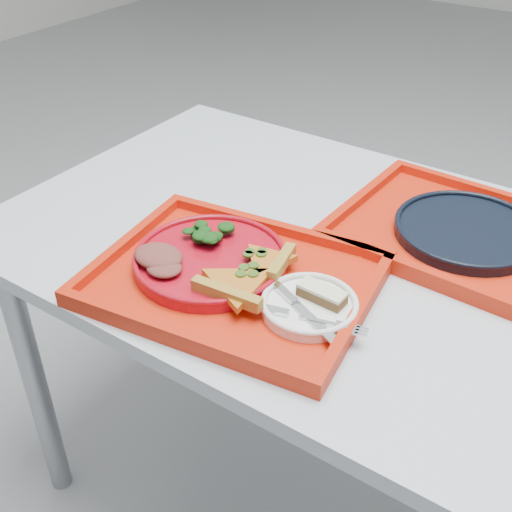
# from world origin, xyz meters

# --- Properties ---
(table) EXTENTS (1.60, 0.80, 0.75)m
(table) POSITION_xyz_m (0.00, 0.00, 0.68)
(table) COLOR #AEB8C3
(table) RESTS_ON ground
(tray_main) EXTENTS (0.49, 0.41, 0.01)m
(tray_main) POSITION_xyz_m (-0.25, -0.20, 0.76)
(tray_main) COLOR red
(tray_main) RESTS_ON table
(tray_far) EXTENTS (0.46, 0.37, 0.01)m
(tray_far) POSITION_xyz_m (0.02, 0.15, 0.76)
(tray_far) COLOR red
(tray_far) RESTS_ON table
(dinner_plate) EXTENTS (0.26, 0.26, 0.02)m
(dinner_plate) POSITION_xyz_m (-0.31, -0.19, 0.77)
(dinner_plate) COLOR #A40A19
(dinner_plate) RESTS_ON tray_main
(side_plate) EXTENTS (0.15, 0.15, 0.01)m
(side_plate) POSITION_xyz_m (-0.11, -0.20, 0.77)
(side_plate) COLOR white
(side_plate) RESTS_ON tray_main
(navy_plate) EXTENTS (0.26, 0.26, 0.02)m
(navy_plate) POSITION_xyz_m (0.02, 0.15, 0.77)
(navy_plate) COLOR black
(navy_plate) RESTS_ON tray_far
(pizza_slice_a) EXTENTS (0.13, 0.15, 0.02)m
(pizza_slice_a) POSITION_xyz_m (-0.22, -0.23, 0.79)
(pizza_slice_a) COLOR gold
(pizza_slice_a) RESTS_ON dinner_plate
(pizza_slice_b) EXTENTS (0.12, 0.11, 0.02)m
(pizza_slice_b) POSITION_xyz_m (-0.22, -0.15, 0.79)
(pizza_slice_b) COLOR gold
(pizza_slice_b) RESTS_ON dinner_plate
(salad_heap) EXTENTS (0.08, 0.07, 0.04)m
(salad_heap) POSITION_xyz_m (-0.35, -0.14, 0.80)
(salad_heap) COLOR black
(salad_heap) RESTS_ON dinner_plate
(meat_portion) EXTENTS (0.09, 0.07, 0.03)m
(meat_portion) POSITION_xyz_m (-0.37, -0.25, 0.79)
(meat_portion) COLOR brown
(meat_portion) RESTS_ON dinner_plate
(dessert_bar) EXTENTS (0.08, 0.03, 0.02)m
(dessert_bar) POSITION_xyz_m (-0.10, -0.18, 0.79)
(dessert_bar) COLOR #482C18
(dessert_bar) RESTS_ON side_plate
(knife) EXTENTS (0.18, 0.09, 0.01)m
(knife) POSITION_xyz_m (-0.11, -0.22, 0.78)
(knife) COLOR silver
(knife) RESTS_ON side_plate
(fork) EXTENTS (0.18, 0.07, 0.01)m
(fork) POSITION_xyz_m (-0.11, -0.24, 0.78)
(fork) COLOR silver
(fork) RESTS_ON side_plate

